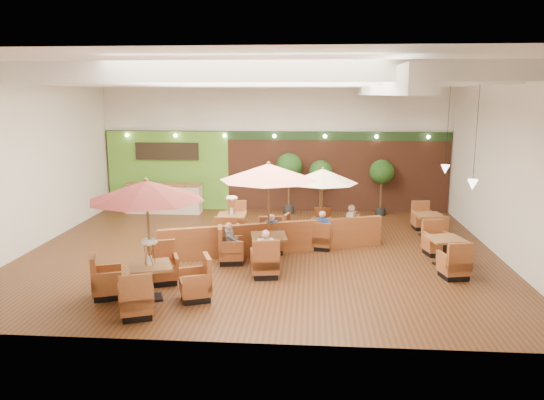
# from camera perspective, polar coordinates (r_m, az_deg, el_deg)

# --- Properties ---
(room) EXTENTS (14.04, 14.00, 5.52)m
(room) POSITION_cam_1_polar(r_m,az_deg,el_deg) (16.63, 0.01, 7.70)
(room) COLOR #381E0F
(room) RESTS_ON ground
(service_counter) EXTENTS (3.00, 0.75, 1.18)m
(service_counter) POSITION_cam_1_polar(r_m,az_deg,el_deg) (21.66, -11.54, 0.18)
(service_counter) COLOR beige
(service_counter) RESTS_ON ground
(booth_divider) EXTENTS (6.51, 2.47, 0.95)m
(booth_divider) POSITION_cam_1_polar(r_m,az_deg,el_deg) (15.81, 0.33, -4.11)
(booth_divider) COLOR brown
(booth_divider) RESTS_ON ground
(table_0) EXTENTS (2.97, 2.97, 2.85)m
(table_0) POSITION_cam_1_polar(r_m,az_deg,el_deg) (12.30, -13.21, -1.99)
(table_0) COLOR brown
(table_0) RESTS_ON ground
(table_1) EXTENTS (2.80, 2.92, 2.89)m
(table_1) POSITION_cam_1_polar(r_m,az_deg,el_deg) (14.45, -0.68, 0.90)
(table_1) COLOR brown
(table_1) RESTS_ON ground
(table_2) EXTENTS (2.45, 2.45, 2.43)m
(table_2) POSITION_cam_1_polar(r_m,az_deg,el_deg) (16.89, 5.45, 1.00)
(table_2) COLOR brown
(table_2) RESTS_ON ground
(table_3) EXTENTS (0.94, 2.71, 1.58)m
(table_3) POSITION_cam_1_polar(r_m,az_deg,el_deg) (17.52, -4.34, -2.52)
(table_3) COLOR brown
(table_3) RESTS_ON ground
(table_4) EXTENTS (1.09, 2.83, 1.02)m
(table_4) POSITION_cam_1_polar(r_m,az_deg,el_deg) (15.46, 18.07, -5.37)
(table_4) COLOR brown
(table_4) RESTS_ON ground
(table_5) EXTENTS (0.97, 2.66, 0.97)m
(table_5) POSITION_cam_1_polar(r_m,az_deg,el_deg) (18.43, 16.44, -2.67)
(table_5) COLOR brown
(table_5) RESTS_ON ground
(topiary_0) EXTENTS (1.04, 1.04, 2.42)m
(topiary_0) POSITION_cam_1_polar(r_m,az_deg,el_deg) (20.86, 1.85, 3.38)
(topiary_0) COLOR black
(topiary_0) RESTS_ON ground
(topiary_1) EXTENTS (0.93, 0.93, 2.15)m
(topiary_1) POSITION_cam_1_polar(r_m,az_deg,el_deg) (20.87, 5.27, 2.78)
(topiary_1) COLOR black
(topiary_1) RESTS_ON ground
(topiary_2) EXTENTS (0.94, 0.94, 2.19)m
(topiary_2) POSITION_cam_1_polar(r_m,az_deg,el_deg) (21.03, 11.72, 2.76)
(topiary_2) COLOR black
(topiary_2) RESTS_ON ground
(diner_0) EXTENTS (0.45, 0.41, 0.82)m
(diner_0) POSITION_cam_1_polar(r_m,az_deg,el_deg) (13.72, -0.74, -5.26)
(diner_0) COLOR silver
(diner_0) RESTS_ON ground
(diner_1) EXTENTS (0.38, 0.32, 0.73)m
(diner_1) POSITION_cam_1_polar(r_m,az_deg,el_deg) (15.77, -0.05, -3.18)
(diner_1) COLOR #23489B
(diner_1) RESTS_ON ground
(diner_2) EXTENTS (0.35, 0.39, 0.72)m
(diner_2) POSITION_cam_1_polar(r_m,az_deg,el_deg) (14.87, -4.46, -4.12)
(diner_2) COLOR slate
(diner_2) RESTS_ON ground
(diner_3) EXTENTS (0.39, 0.34, 0.76)m
(diner_3) POSITION_cam_1_polar(r_m,az_deg,el_deg) (16.22, 5.44, -2.78)
(diner_3) COLOR #23489B
(diner_3) RESTS_ON ground
(diner_4) EXTENTS (0.39, 0.42, 0.77)m
(diner_4) POSITION_cam_1_polar(r_m,az_deg,el_deg) (17.12, 8.36, -2.08)
(diner_4) COLOR silver
(diner_4) RESTS_ON ground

